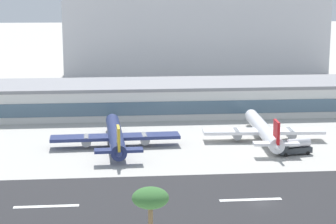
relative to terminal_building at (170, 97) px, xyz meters
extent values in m
plane|color=#B2AFA8|center=(8.34, -88.99, -5.03)|extent=(1400.00, 1400.00, 0.00)
cube|color=#262628|center=(8.34, -86.85, -4.99)|extent=(800.00, 33.78, 0.08)
cube|color=white|center=(-31.54, -86.85, -4.95)|extent=(12.00, 1.20, 0.01)
cube|color=white|center=(6.87, -86.85, -4.95)|extent=(12.00, 1.20, 0.01)
cube|color=silver|center=(0.00, 0.06, -0.50)|extent=(210.85, 27.46, 9.06)
cube|color=#476075|center=(0.00, -13.82, -0.96)|extent=(204.52, 0.30, 4.08)
cube|color=gray|center=(0.00, 0.06, 4.52)|extent=(212.95, 27.73, 1.00)
cube|color=#BCBCC1|center=(22.64, 102.81, 19.76)|extent=(126.61, 30.72, 49.60)
cylinder|color=navy|center=(-18.30, -42.62, -2.15)|extent=(4.99, 37.26, 3.72)
sphere|color=navy|center=(-18.94, -24.06, -2.15)|extent=(3.53, 3.53, 3.53)
cone|color=navy|center=(-17.66, -61.19, -2.15)|extent=(3.57, 6.80, 3.34)
cube|color=navy|center=(-18.28, -43.37, -2.53)|extent=(33.11, 6.71, 0.82)
cylinder|color=gray|center=(-10.87, -43.11, -3.18)|extent=(2.59, 5.28, 2.42)
cylinder|color=gray|center=(-25.68, -43.62, -3.18)|extent=(2.59, 5.28, 2.42)
cube|color=navy|center=(-17.71, -59.71, -1.78)|extent=(11.30, 3.45, 0.65)
cube|color=gold|center=(-17.71, -59.71, 0.82)|extent=(0.77, 5.03, 5.95)
cylinder|color=black|center=(-18.24, -44.48, -4.52)|extent=(0.67, 0.67, 1.02)
cylinder|color=white|center=(21.09, -39.84, -2.16)|extent=(6.04, 37.26, 3.71)
sphere|color=white|center=(22.26, -21.32, -2.16)|extent=(3.52, 3.52, 3.52)
cone|color=white|center=(19.92, -58.35, -2.16)|extent=(3.75, 6.88, 3.34)
cube|color=white|center=(21.04, -40.58, -2.53)|extent=(32.42, 7.58, 0.82)
cylinder|color=gray|center=(28.26, -41.03, -3.18)|extent=(2.73, 5.34, 2.41)
cylinder|color=gray|center=(13.82, -40.12, -3.18)|extent=(2.73, 5.34, 2.41)
cube|color=white|center=(20.01, -56.87, -1.79)|extent=(11.10, 3.74, 0.65)
cube|color=red|center=(20.01, -56.87, 0.81)|extent=(0.91, 5.04, 5.94)
cylinder|color=black|center=(20.97, -41.69, -4.52)|extent=(0.67, 0.67, 1.02)
cube|color=#2D3338|center=(25.02, -55.51, -3.88)|extent=(8.84, 4.17, 1.40)
cylinder|color=silver|center=(26.02, -55.32, -2.13)|extent=(6.07, 3.16, 2.10)
cube|color=#2D3338|center=(21.85, -56.12, -2.28)|extent=(2.46, 2.74, 1.80)
cylinder|color=black|center=(21.85, -54.80, -4.58)|extent=(0.94, 0.45, 0.90)
cylinder|color=black|center=(22.34, -57.35, -4.58)|extent=(0.94, 0.45, 0.90)
cylinder|color=black|center=(27.69, -53.67, -4.58)|extent=(0.94, 0.45, 0.90)
cylinder|color=black|center=(28.18, -56.22, -4.58)|extent=(0.94, 0.45, 0.90)
ellipsoid|color=#386B33|center=(-14.49, -120.53, 7.82)|extent=(4.82, 4.82, 2.65)
camera|label=1|loc=(-19.41, -195.06, 33.89)|focal=64.98mm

